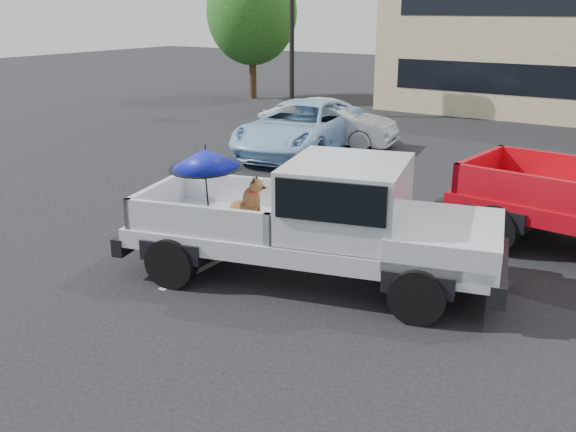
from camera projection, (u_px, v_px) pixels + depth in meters
name	position (u px, v px, depth m)	size (l,w,h in m)	color
ground	(358.00, 329.00, 8.30)	(90.00, 90.00, 0.00)	black
stripe_left	(259.00, 240.00, 11.44)	(0.12, 5.00, 0.01)	silver
tree_left	(252.00, 12.00, 27.92)	(3.96, 3.96, 6.02)	#332114
silver_pickup	(330.00, 215.00, 9.43)	(6.00, 3.31, 2.06)	black
silver_sedan	(328.00, 123.00, 19.05)	(1.40, 4.03, 1.33)	#B6BABE
blue_suv	(301.00, 128.00, 18.03)	(2.41, 5.22, 1.45)	#9CC5E9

